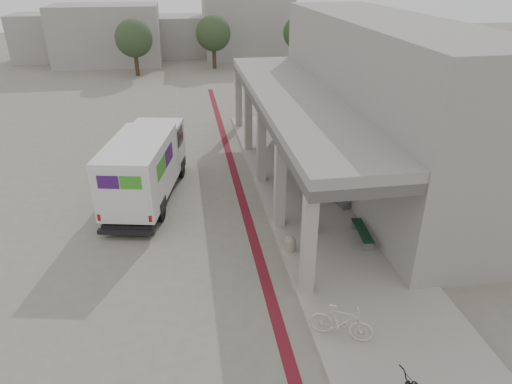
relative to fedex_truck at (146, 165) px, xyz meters
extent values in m
plane|color=slate|center=(2.88, -3.62, -1.53)|extent=(120.00, 120.00, 0.00)
cube|color=maroon|center=(3.88, -1.62, -1.52)|extent=(0.35, 40.00, 0.01)
cube|color=#9E968D|center=(6.88, -3.62, -1.47)|extent=(4.40, 28.00, 0.12)
cube|color=gray|center=(10.23, 0.88, 1.97)|extent=(4.30, 17.00, 7.00)
cube|color=#4F4D4A|center=(6.48, 0.88, 1.97)|extent=(3.40, 16.90, 0.35)
cube|color=gray|center=(6.48, 0.88, 2.32)|extent=(3.40, 16.90, 0.35)
cube|color=gray|center=(-5.12, 30.38, 1.22)|extent=(10.00, 6.00, 5.50)
cube|color=gray|center=(1.88, 34.38, 0.47)|extent=(8.00, 6.00, 4.00)
cube|color=gray|center=(8.88, 32.38, 1.72)|extent=(9.00, 6.00, 6.50)
cube|color=gray|center=(-11.12, 33.38, 0.72)|extent=(7.00, 5.00, 4.50)
cylinder|color=#38281C|center=(-2.12, 24.38, -0.33)|extent=(0.36, 0.36, 2.40)
sphere|color=#293B22|center=(-2.12, 24.38, 1.67)|extent=(3.20, 3.20, 3.20)
cylinder|color=#38281C|center=(4.88, 26.38, -0.33)|extent=(0.36, 0.36, 2.40)
sphere|color=#293B22|center=(4.88, 26.38, 1.67)|extent=(3.20, 3.20, 3.20)
cylinder|color=#38281C|center=(12.88, 25.38, -0.33)|extent=(0.36, 0.36, 2.40)
sphere|color=#293B22|center=(12.88, 25.38, 1.67)|extent=(3.20, 3.20, 3.20)
cube|color=black|center=(-0.01, -0.03, -1.18)|extent=(3.09, 6.43, 0.27)
cube|color=silver|center=(-0.17, -0.81, 0.19)|extent=(3.02, 4.93, 2.30)
cube|color=silver|center=(0.46, 2.17, 0.06)|extent=(2.42, 2.08, 2.03)
cube|color=silver|center=(0.65, 3.08, -0.69)|extent=(2.01, 0.92, 0.71)
cube|color=black|center=(0.60, 2.87, 0.55)|extent=(1.99, 0.82, 0.93)
cube|color=black|center=(-0.66, -3.14, -1.22)|extent=(2.03, 0.63, 0.16)
cube|color=#3B1359|center=(-1.08, 0.02, 0.59)|extent=(0.27, 1.21, 0.66)
cube|color=#349420|center=(-1.36, -1.28, 0.59)|extent=(0.27, 1.21, 0.66)
cube|color=#3B1359|center=(-1.04, -3.00, 0.72)|extent=(0.74, 0.18, 0.49)
cube|color=#349420|center=(-0.26, -3.16, 0.72)|extent=(0.74, 0.18, 0.49)
cylinder|color=black|center=(-0.44, 2.41, -1.13)|extent=(0.41, 0.83, 0.80)
cylinder|color=black|center=(1.37, 2.03, -1.13)|extent=(0.41, 0.83, 0.80)
cylinder|color=black|center=(-1.28, -1.57, -1.13)|extent=(0.41, 0.83, 0.80)
cylinder|color=black|center=(0.54, -1.95, -1.13)|extent=(0.41, 0.83, 0.80)
cube|color=gray|center=(7.62, -5.40, -1.23)|extent=(0.36, 0.11, 0.36)
cube|color=gray|center=(7.73, -3.99, -1.23)|extent=(0.36, 0.11, 0.36)
cube|color=#10321C|center=(7.54, -4.68, -1.03)|extent=(0.25, 1.70, 0.04)
cube|color=#10321C|center=(7.67, -4.69, -1.03)|extent=(0.25, 1.70, 0.04)
cube|color=#10321C|center=(7.81, -4.70, -1.03)|extent=(0.25, 1.70, 0.04)
cylinder|color=gray|center=(4.98, -4.94, -1.22)|extent=(0.38, 0.38, 0.38)
sphere|color=gray|center=(4.98, -4.94, -1.03)|extent=(0.38, 0.38, 0.38)
cylinder|color=gray|center=(6.06, -3.87, -1.22)|extent=(0.38, 0.38, 0.38)
sphere|color=gray|center=(6.06, -3.87, -1.03)|extent=(0.38, 0.38, 0.38)
cube|color=slate|center=(7.88, -2.21, -0.91)|extent=(0.55, 0.67, 0.99)
imported|color=beige|center=(5.38, -9.15, -0.90)|extent=(1.72, 1.22, 1.02)
camera|label=1|loc=(1.74, -17.74, 7.44)|focal=32.00mm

